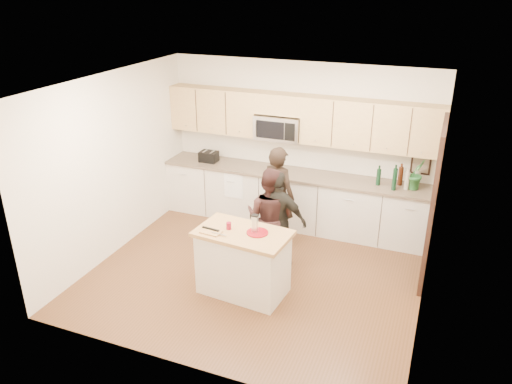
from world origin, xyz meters
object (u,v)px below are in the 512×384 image
at_px(toaster, 209,156).
at_px(woman_left, 278,196).
at_px(woman_center, 270,217).
at_px(island, 243,262).
at_px(woman_right, 277,220).

distance_m(toaster, woman_left, 1.67).
bearing_deg(woman_center, island, 89.97).
relative_size(island, woman_left, 0.79).
xyz_separation_m(toaster, woman_left, (1.52, -0.67, -0.23)).
xyz_separation_m(toaster, woman_right, (1.74, -1.32, -0.30)).
bearing_deg(woman_center, toaster, -34.71).
xyz_separation_m(woman_center, woman_right, (0.12, -0.01, -0.01)).
height_order(woman_left, woman_center, woman_left).
distance_m(island, woman_center, 0.88).
distance_m(toaster, woman_right, 2.21).
relative_size(woman_left, woman_center, 1.07).
height_order(island, toaster, toaster).
height_order(island, woman_center, woman_center).
bearing_deg(woman_right, island, 79.15).
xyz_separation_m(island, woman_left, (-0.04, 1.47, 0.34)).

